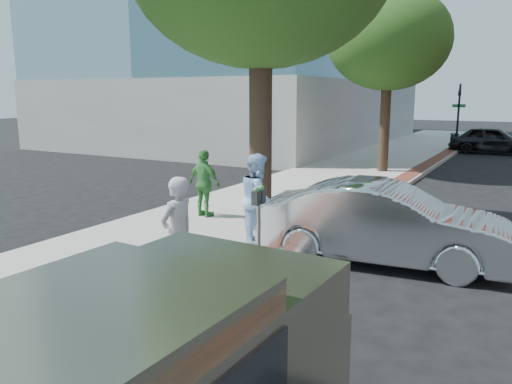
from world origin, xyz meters
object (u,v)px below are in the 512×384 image
Objects in this scene: person_officer at (258,198)px; sedan_silver at (384,223)px; person_green at (205,183)px; parking_meter at (259,209)px; person_gray at (177,234)px; bg_car at (493,140)px.

sedan_silver is at bearing -108.70° from person_officer.
person_green is at bearing 31.84° from person_officer.
person_gray is at bearing -109.37° from parking_meter.
person_gray reaches higher than sedan_silver.
person_officer is at bearing 93.50° from sedan_silver.
person_officer reaches higher than parking_meter.
parking_meter is 2.54m from sedan_silver.
person_gray is 0.39× the size of sedan_silver.
person_officer reaches higher than person_green.
parking_meter is 22.96m from bg_car.
parking_meter is at bearing -178.76° from person_officer.
person_officer reaches higher than bg_car.
person_gray is 4.09m from sedan_silver.
sedan_silver is at bearing 179.10° from bg_car.
person_gray is (-0.56, -1.59, -0.15)m from parking_meter.
person_gray is at bearing 155.44° from person_officer.
person_gray is 4.90m from person_green.
sedan_silver is (4.81, -0.87, -0.22)m from person_green.
person_gray is at bearing 129.17° from person_green.
bg_car is (2.75, 21.54, -0.33)m from person_officer.
sedan_silver is (2.33, 3.35, -0.28)m from person_gray.
bg_car is at bearing 179.16° from person_gray.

